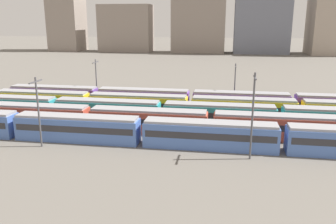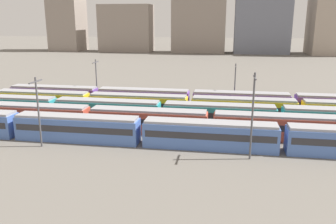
# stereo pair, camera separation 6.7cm
# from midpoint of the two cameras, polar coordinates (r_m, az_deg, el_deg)

# --- Properties ---
(ground_plane) EXTENTS (600.00, 600.00, 0.00)m
(ground_plane) POSITION_cam_midpoint_polar(r_m,az_deg,el_deg) (68.62, -23.51, -0.69)
(ground_plane) COLOR #666059
(train_track_0) EXTENTS (74.70, 3.06, 3.75)m
(train_track_0) POSITION_cam_midpoint_polar(r_m,az_deg,el_deg) (48.72, -4.38, -3.14)
(train_track_0) COLOR #4C70BC
(train_track_0) RESTS_ON ground_plane
(train_track_1) EXTENTS (112.50, 3.06, 3.75)m
(train_track_1) POSITION_cam_midpoint_polar(r_m,az_deg,el_deg) (52.43, 6.91, -1.90)
(train_track_1) COLOR #BC4C38
(train_track_1) RESTS_ON ground_plane
(train_track_2) EXTENTS (74.70, 3.06, 3.75)m
(train_track_2) POSITION_cam_midpoint_polar(r_m,az_deg,el_deg) (58.28, -1.02, -0.09)
(train_track_2) COLOR teal
(train_track_2) RESTS_ON ground_plane
(train_track_3) EXTENTS (112.50, 3.06, 3.75)m
(train_track_3) POSITION_cam_midpoint_polar(r_m,az_deg,el_deg) (63.75, 20.64, 0.25)
(train_track_3) COLOR yellow
(train_track_3) RESTS_ON ground_plane
(train_track_4) EXTENTS (74.70, 3.06, 3.75)m
(train_track_4) POSITION_cam_midpoint_polar(r_m,az_deg,el_deg) (67.78, 3.74, 2.01)
(train_track_4) COLOR #6B429E
(train_track_4) RESTS_ON ground_plane
(catenary_pole_0) EXTENTS (0.24, 3.20, 9.65)m
(catenary_pole_0) POSITION_cam_midpoint_polar(r_m,az_deg,el_deg) (49.85, -20.47, 0.50)
(catenary_pole_0) COLOR #4C4C51
(catenary_pole_0) RESTS_ON ground_plane
(catenary_pole_1) EXTENTS (0.24, 3.20, 9.03)m
(catenary_pole_1) POSITION_cam_midpoint_polar(r_m,az_deg,el_deg) (74.62, -11.66, 5.38)
(catenary_pole_1) COLOR #4C4C51
(catenary_pole_1) RESTS_ON ground_plane
(catenary_pole_2) EXTENTS (0.24, 3.20, 10.92)m
(catenary_pole_2) POSITION_cam_midpoint_polar(r_m,az_deg,el_deg) (43.43, 13.63, -0.10)
(catenary_pole_2) COLOR #4C4C51
(catenary_pole_2) RESTS_ON ground_plane
(catenary_pole_3) EXTENTS (0.24, 3.20, 8.76)m
(catenary_pole_3) POSITION_cam_midpoint_polar(r_m,az_deg,el_deg) (69.72, 10.84, 4.65)
(catenary_pole_3) COLOR #4C4C51
(catenary_pole_3) RESTS_ON ground_plane
(distant_building_0) EXTENTS (16.84, 17.23, 39.67)m
(distant_building_0) POSITION_cam_midpoint_polar(r_m,az_deg,el_deg) (209.37, -16.26, 15.05)
(distant_building_0) COLOR gray
(distant_building_0) RESTS_ON ground_plane
(distant_building_1) EXTENTS (28.19, 14.76, 24.94)m
(distant_building_1) POSITION_cam_midpoint_polar(r_m,az_deg,el_deg) (197.46, -6.88, 13.42)
(distant_building_1) COLOR gray
(distant_building_1) RESTS_ON ground_plane
(distant_building_2) EXTENTS (27.84, 12.92, 43.36)m
(distant_building_2) POSITION_cam_midpoint_polar(r_m,az_deg,el_deg) (190.42, 5.05, 16.19)
(distant_building_2) COLOR gray
(distant_building_2) RESTS_ON ground_plane
(distant_building_3) EXTENTS (27.62, 15.50, 49.68)m
(distant_building_3) POSITION_cam_midpoint_polar(r_m,az_deg,el_deg) (190.78, 15.26, 16.70)
(distant_building_3) COLOR slate
(distant_building_3) RESTS_ON ground_plane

